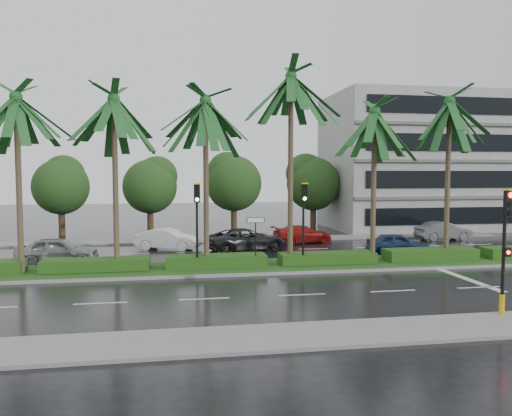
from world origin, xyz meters
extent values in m
plane|color=black|center=(0.00, 0.00, 0.00)|extent=(120.00, 120.00, 0.00)
cube|color=slate|center=(0.00, -10.20, 0.06)|extent=(40.00, 2.40, 0.12)
cube|color=slate|center=(0.00, 12.00, 0.06)|extent=(40.00, 2.00, 0.12)
cube|color=gray|center=(0.00, 1.00, 0.07)|extent=(36.00, 4.00, 0.14)
cube|color=#1E4E1A|center=(0.00, 1.00, 0.14)|extent=(35.60, 3.70, 0.02)
cube|color=#1B4213|center=(-9.00, 1.00, 0.45)|extent=(5.20, 1.40, 0.60)
cube|color=#1B4213|center=(-3.00, 1.00, 0.45)|extent=(5.20, 1.40, 0.60)
cube|color=#1B4213|center=(3.00, 1.00, 0.45)|extent=(5.20, 1.40, 0.60)
cube|color=#1B4213|center=(9.00, 1.00, 0.45)|extent=(5.20, 1.40, 0.60)
cube|color=silver|center=(-12.00, 7.00, 0.01)|extent=(2.00, 0.12, 0.01)
cube|color=silver|center=(-8.00, -5.00, 0.01)|extent=(2.00, 0.12, 0.01)
cube|color=silver|center=(-8.00, 7.00, 0.01)|extent=(2.00, 0.12, 0.01)
cube|color=silver|center=(-4.00, -5.00, 0.01)|extent=(2.00, 0.12, 0.01)
cube|color=silver|center=(-4.00, 7.00, 0.01)|extent=(2.00, 0.12, 0.01)
cube|color=silver|center=(0.00, -5.00, 0.01)|extent=(2.00, 0.12, 0.01)
cube|color=silver|center=(0.00, 7.00, 0.01)|extent=(2.00, 0.12, 0.01)
cube|color=silver|center=(4.00, -5.00, 0.01)|extent=(2.00, 0.12, 0.01)
cube|color=silver|center=(4.00, 7.00, 0.01)|extent=(2.00, 0.12, 0.01)
cube|color=silver|center=(8.00, -5.00, 0.01)|extent=(2.00, 0.12, 0.01)
cube|color=silver|center=(8.00, 7.00, 0.01)|extent=(2.00, 0.12, 0.01)
cube|color=silver|center=(12.00, 7.00, 0.01)|extent=(2.00, 0.12, 0.01)
cube|color=silver|center=(16.00, 7.00, 0.01)|extent=(2.00, 0.12, 0.01)
cube|color=silver|center=(8.50, -3.00, 0.01)|extent=(0.40, 6.00, 0.01)
cylinder|color=#3E3324|center=(-12.50, 1.00, 4.40)|extent=(0.28, 0.28, 8.50)
cylinder|color=#3E3324|center=(-12.50, 1.00, 0.37)|extent=(0.40, 0.40, 0.44)
cylinder|color=#3E3324|center=(-8.00, 1.10, 4.42)|extent=(0.28, 0.28, 8.53)
cylinder|color=#3E3324|center=(-8.00, 1.10, 0.37)|extent=(0.40, 0.40, 0.44)
cylinder|color=#3E3324|center=(-3.50, 0.90, 4.41)|extent=(0.28, 0.28, 8.52)
cylinder|color=#3E3324|center=(-3.50, 0.90, 0.37)|extent=(0.40, 0.40, 0.44)
cylinder|color=#3E3324|center=(1.00, 1.20, 5.12)|extent=(0.28, 0.28, 9.94)
cylinder|color=#3E3324|center=(1.00, 1.20, 0.37)|extent=(0.40, 0.40, 0.44)
cylinder|color=#3E3324|center=(5.50, 0.80, 4.22)|extent=(0.28, 0.28, 8.14)
cylinder|color=#3E3324|center=(5.50, 0.80, 0.37)|extent=(0.40, 0.40, 0.44)
cylinder|color=#3E3324|center=(10.00, 1.10, 4.57)|extent=(0.28, 0.28, 8.85)
cylinder|color=#3E3324|center=(10.00, 1.10, 0.37)|extent=(0.40, 0.40, 0.44)
cylinder|color=black|center=(6.00, -9.30, 1.82)|extent=(0.12, 0.12, 3.40)
cube|color=black|center=(6.00, -9.48, 3.97)|extent=(0.30, 0.18, 0.90)
cube|color=gold|center=(6.00, -9.60, 4.45)|extent=(0.34, 0.12, 0.06)
cylinder|color=#FF0C05|center=(6.00, -9.58, 4.27)|extent=(0.18, 0.04, 0.18)
cylinder|color=black|center=(6.00, -9.58, 3.97)|extent=(0.18, 0.04, 0.18)
cylinder|color=black|center=(6.00, -9.58, 3.67)|extent=(0.18, 0.04, 0.18)
cylinder|color=gold|center=(6.00, -9.30, 0.47)|extent=(0.18, 0.18, 0.70)
cube|color=black|center=(6.00, -9.46, 2.32)|extent=(0.22, 0.16, 0.32)
cylinder|color=#FF0C05|center=(6.00, -9.55, 2.32)|extent=(0.12, 0.03, 0.12)
cylinder|color=black|center=(-4.00, 0.40, 1.85)|extent=(0.12, 0.12, 3.40)
cube|color=black|center=(-4.00, 0.22, 4.00)|extent=(0.30, 0.18, 0.90)
cube|color=gold|center=(-4.00, 0.10, 4.48)|extent=(0.34, 0.12, 0.06)
cylinder|color=black|center=(-4.00, 0.12, 4.30)|extent=(0.18, 0.04, 0.18)
cylinder|color=black|center=(-4.00, 0.12, 4.00)|extent=(0.18, 0.04, 0.18)
cylinder|color=#0CE519|center=(-4.00, 0.12, 3.70)|extent=(0.18, 0.04, 0.18)
cylinder|color=black|center=(1.50, 0.40, 1.85)|extent=(0.12, 0.12, 3.40)
cube|color=black|center=(1.50, 0.22, 4.00)|extent=(0.30, 0.18, 0.90)
cube|color=gold|center=(1.50, 0.10, 4.48)|extent=(0.34, 0.12, 0.06)
cylinder|color=black|center=(1.50, 0.12, 4.30)|extent=(0.18, 0.04, 0.18)
cylinder|color=black|center=(1.50, 0.12, 4.00)|extent=(0.18, 0.04, 0.18)
cylinder|color=#0CE519|center=(1.50, 0.12, 3.70)|extent=(0.18, 0.04, 0.18)
cylinder|color=black|center=(-1.00, 0.50, 1.45)|extent=(0.06, 0.06, 2.60)
cube|color=#0C5926|center=(-1.00, 0.47, 2.60)|extent=(0.95, 0.04, 0.30)
cube|color=white|center=(-1.00, 0.45, 2.60)|extent=(0.85, 0.01, 0.22)
cylinder|color=#342A17|center=(-14.00, 17.50, 1.09)|extent=(0.52, 0.52, 2.18)
sphere|color=#1A3815|center=(-14.00, 17.50, 3.92)|extent=(4.48, 4.48, 4.48)
sphere|color=#1A3815|center=(-14.00, 17.80, 4.79)|extent=(3.36, 3.36, 3.36)
cylinder|color=#342A17|center=(-7.00, 17.50, 1.08)|extent=(0.52, 0.52, 2.17)
sphere|color=#1A3815|center=(-7.00, 17.50, 3.90)|extent=(4.45, 4.45, 4.45)
sphere|color=#1A3815|center=(-7.00, 17.80, 4.76)|extent=(3.34, 3.34, 3.34)
cylinder|color=#342A17|center=(0.00, 17.50, 1.15)|extent=(0.52, 0.52, 2.30)
sphere|color=#1A3815|center=(0.00, 17.50, 4.14)|extent=(4.73, 4.73, 4.73)
sphere|color=#1A3815|center=(0.00, 17.80, 5.06)|extent=(3.55, 3.55, 3.55)
cylinder|color=#342A17|center=(7.00, 17.50, 1.13)|extent=(0.52, 0.52, 2.27)
sphere|color=#1A3815|center=(7.00, 17.50, 4.08)|extent=(4.66, 4.66, 4.66)
sphere|color=#1A3815|center=(7.00, 17.80, 4.99)|extent=(3.50, 3.50, 3.50)
cylinder|color=#342A17|center=(14.00, 17.50, 1.29)|extent=(0.52, 0.52, 2.57)
sphere|color=#1A3815|center=(14.00, 17.50, 4.63)|extent=(5.29, 5.29, 5.29)
sphere|color=#1A3815|center=(14.00, 17.80, 5.66)|extent=(3.97, 3.97, 3.97)
cube|color=gray|center=(17.00, 18.00, 6.00)|extent=(16.00, 10.00, 12.00)
imported|color=#929399|center=(-11.50, 4.12, 0.75)|extent=(1.85, 4.42, 1.49)
imported|color=white|center=(-5.50, 8.33, 0.69)|extent=(2.84, 4.46, 1.39)
imported|color=black|center=(-0.50, 6.90, 0.73)|extent=(3.71, 5.69, 1.46)
imported|color=maroon|center=(4.00, 9.88, 0.63)|extent=(2.44, 4.57, 1.26)
imported|color=navy|center=(8.50, 4.00, 0.65)|extent=(2.35, 4.06, 1.30)
imported|color=#545659|center=(14.84, 9.62, 0.69)|extent=(1.55, 4.19, 1.37)
camera|label=1|loc=(-5.25, -24.61, 5.00)|focal=35.00mm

